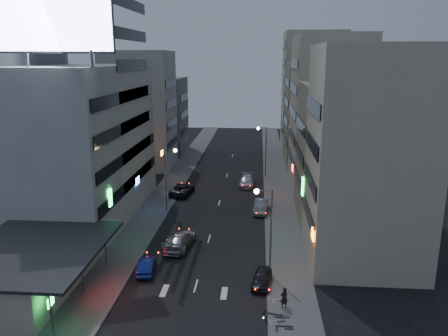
# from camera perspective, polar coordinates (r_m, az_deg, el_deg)

# --- Properties ---
(ground) EXTENTS (180.00, 180.00, 0.00)m
(ground) POSITION_cam_1_polar(r_m,az_deg,el_deg) (35.11, -4.68, -18.29)
(ground) COLOR black
(ground) RESTS_ON ground
(sidewalk_left) EXTENTS (4.00, 120.00, 0.12)m
(sidewalk_left) POSITION_cam_1_polar(r_m,az_deg,el_deg) (63.46, -7.51, -3.12)
(sidewalk_left) COLOR #4C4C4F
(sidewalk_left) RESTS_ON ground
(sidewalk_right) EXTENTS (4.00, 120.00, 0.12)m
(sidewalk_right) POSITION_cam_1_polar(r_m,az_deg,el_deg) (62.17, 7.09, -3.48)
(sidewalk_right) COLOR #4C4C4F
(sidewalk_right) RESTS_ON ground
(food_court) EXTENTS (11.00, 13.00, 3.88)m
(food_court) POSITION_cam_1_polar(r_m,az_deg,el_deg) (40.22, -24.66, -11.96)
(food_court) COLOR #B3A58C
(food_court) RESTS_ON ground
(white_building) EXTENTS (14.00, 24.00, 18.00)m
(white_building) POSITION_cam_1_polar(r_m,az_deg,el_deg) (54.81, -19.27, 3.07)
(white_building) COLOR #ACACA8
(white_building) RESTS_ON ground
(grey_tower) EXTENTS (10.00, 14.00, 34.00)m
(grey_tower) POSITION_cam_1_polar(r_m,az_deg,el_deg) (60.77, -26.69, 11.01)
(grey_tower) COLOR slate
(grey_tower) RESTS_ON ground
(shophouse_near) EXTENTS (10.00, 11.00, 20.00)m
(shophouse_near) POSITION_cam_1_polar(r_m,az_deg,el_deg) (41.86, 18.21, 1.30)
(shophouse_near) COLOR #B3A58C
(shophouse_near) RESTS_ON ground
(shophouse_mid) EXTENTS (11.00, 12.00, 16.00)m
(shophouse_mid) POSITION_cam_1_polar(r_m,az_deg,el_deg) (53.35, 15.77, 1.95)
(shophouse_mid) COLOR gray
(shophouse_mid) RESTS_ON ground
(shophouse_far) EXTENTS (10.00, 14.00, 22.00)m
(shophouse_far) POSITION_cam_1_polar(r_m,az_deg,el_deg) (65.43, 13.39, 6.95)
(shophouse_far) COLOR #B3A58C
(shophouse_far) RESTS_ON ground
(far_left_a) EXTENTS (11.00, 10.00, 20.00)m
(far_left_a) POSITION_cam_1_polar(r_m,az_deg,el_deg) (77.50, -10.92, 7.41)
(far_left_a) COLOR #ACACA8
(far_left_a) RESTS_ON ground
(far_left_b) EXTENTS (12.00, 10.00, 15.00)m
(far_left_b) POSITION_cam_1_polar(r_m,az_deg,el_deg) (90.42, -8.98, 6.84)
(far_left_b) COLOR slate
(far_left_b) RESTS_ON ground
(far_right_a) EXTENTS (11.00, 12.00, 18.00)m
(far_right_a) POSITION_cam_1_polar(r_m,az_deg,el_deg) (80.48, 12.10, 6.88)
(far_right_a) COLOR gray
(far_right_a) RESTS_ON ground
(far_right_b) EXTENTS (12.00, 12.00, 24.00)m
(far_right_b) POSITION_cam_1_polar(r_m,az_deg,el_deg) (94.08, 11.42, 9.77)
(far_right_b) COLOR #B3A58C
(far_right_b) RESTS_ON ground
(billboard) EXTENTS (9.52, 3.75, 6.20)m
(billboard) POSITION_cam_1_polar(r_m,az_deg,el_deg) (43.22, -21.09, 17.05)
(billboard) COLOR #595B60
(billboard) RESTS_ON white_building
(street_lamp_right_near) EXTENTS (1.60, 0.44, 8.02)m
(street_lamp_right_near) POSITION_cam_1_polar(r_m,az_deg,el_deg) (37.69, 5.59, -6.80)
(street_lamp_right_near) COLOR #595B60
(street_lamp_right_near) RESTS_ON sidewalk_right
(street_lamp_left) EXTENTS (1.60, 0.44, 8.02)m
(street_lamp_left) POSITION_cam_1_polar(r_m,az_deg,el_deg) (54.06, -7.27, -0.33)
(street_lamp_left) COLOR #595B60
(street_lamp_left) RESTS_ON sidewalk_left
(street_lamp_right_far) EXTENTS (1.60, 0.44, 8.02)m
(street_lamp_right_far) POSITION_cam_1_polar(r_m,az_deg,el_deg) (70.50, 5.20, 3.14)
(street_lamp_right_far) COLOR #595B60
(street_lamp_right_far) RESTS_ON sidewalk_right
(parked_car_right_near) EXTENTS (1.99, 3.91, 1.27)m
(parked_car_right_near) POSITION_cam_1_polar(r_m,az_deg,el_deg) (38.39, 4.98, -14.15)
(parked_car_right_near) COLOR black
(parked_car_right_near) RESTS_ON ground
(parked_car_right_mid) EXTENTS (2.09, 4.78, 1.53)m
(parked_car_right_mid) POSITION_cam_1_polar(r_m,az_deg,el_deg) (55.05, 4.85, -5.01)
(parked_car_right_mid) COLOR gray
(parked_car_right_mid) RESTS_ON ground
(parked_car_left) EXTENTS (3.20, 5.89, 1.57)m
(parked_car_left) POSITION_cam_1_polar(r_m,az_deg,el_deg) (62.21, -5.49, -2.73)
(parked_car_left) COLOR #27282D
(parked_car_left) RESTS_ON ground
(parked_car_right_far) EXTENTS (2.18, 5.27, 1.52)m
(parked_car_right_far) POSITION_cam_1_polar(r_m,az_deg,el_deg) (65.99, 3.03, -1.71)
(parked_car_right_far) COLOR #A9AAB1
(parked_car_right_far) RESTS_ON ground
(road_car_blue) EXTENTS (1.78, 4.04, 1.29)m
(road_car_blue) POSITION_cam_1_polar(r_m,az_deg,el_deg) (40.94, -10.06, -12.41)
(road_car_blue) COLOR navy
(road_car_blue) RESTS_ON ground
(road_car_silver) EXTENTS (3.04, 6.04, 1.68)m
(road_car_silver) POSITION_cam_1_polar(r_m,az_deg,el_deg) (45.26, -5.87, -9.30)
(road_car_silver) COLOR #ACADB4
(road_car_silver) RESTS_ON ground
(person) EXTENTS (0.74, 0.66, 1.71)m
(person) POSITION_cam_1_polar(r_m,az_deg,el_deg) (35.22, 7.85, -16.42)
(person) COLOR black
(person) RESTS_ON sidewalk_right
(scooter_black_a) EXTENTS (0.67, 1.89, 1.14)m
(scooter_black_a) POSITION_cam_1_polar(r_m,az_deg,el_deg) (33.42, 9.04, -18.87)
(scooter_black_a) COLOR black
(scooter_black_a) RESTS_ON sidewalk_right
(scooter_silver_a) EXTENTS (1.15, 1.76, 1.02)m
(scooter_silver_a) POSITION_cam_1_polar(r_m,az_deg,el_deg) (34.14, 7.71, -18.17)
(scooter_silver_a) COLOR #9FA1A7
(scooter_silver_a) RESTS_ON sidewalk_right
(scooter_blue) EXTENTS (1.02, 1.72, 0.99)m
(scooter_blue) POSITION_cam_1_polar(r_m,az_deg,el_deg) (34.61, 8.37, -17.72)
(scooter_blue) COLOR navy
(scooter_blue) RESTS_ON sidewalk_right
(scooter_black_b) EXTENTS (1.06, 2.06, 1.20)m
(scooter_black_b) POSITION_cam_1_polar(r_m,az_deg,el_deg) (34.47, 7.83, -17.64)
(scooter_black_b) COLOR black
(scooter_black_b) RESTS_ON sidewalk_right
(scooter_silver_b) EXTENTS (1.04, 1.89, 1.10)m
(scooter_silver_b) POSITION_cam_1_polar(r_m,az_deg,el_deg) (36.59, 8.15, -15.72)
(scooter_silver_b) COLOR #B3B5BB
(scooter_silver_b) RESTS_ON sidewalk_right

